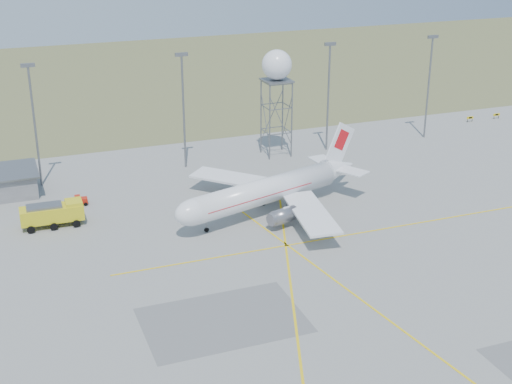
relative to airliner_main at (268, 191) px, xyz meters
name	(u,v)px	position (x,y,z in m)	size (l,w,h in m)	color
ground	(452,356)	(3.99, -41.50, -3.58)	(400.00, 400.00, 0.00)	gray
grass_strip	(148,78)	(3.99, 98.50, -3.57)	(400.00, 120.00, 0.03)	brown
mast_a	(34,115)	(-31.01, 24.50, 8.49)	(2.20, 0.50, 20.50)	slate
mast_b	(183,101)	(-6.01, 24.50, 8.49)	(2.20, 0.50, 20.50)	slate
mast_c	(329,88)	(21.99, 24.50, 8.49)	(2.20, 0.50, 20.50)	slate
mast_d	(429,78)	(43.99, 24.50, 8.49)	(2.20, 0.50, 20.50)	slate
taxi_sign_near	(470,118)	(59.59, 30.49, -2.69)	(1.60, 0.17, 1.20)	black
taxi_sign_far	(497,115)	(66.59, 30.49, -2.69)	(1.60, 0.17, 1.20)	black
airliner_main	(268,191)	(0.00, 0.00, 0.00)	(33.72, 31.91, 11.69)	white
radar_tower	(276,97)	(11.76, 25.14, 7.50)	(5.45, 5.45, 19.74)	slate
fire_truck	(54,215)	(-30.79, 6.67, -1.86)	(9.01, 3.76, 3.58)	gold
baggage_tug	(81,201)	(-26.14, 13.39, -2.98)	(2.12, 1.74, 1.58)	#B71D0D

